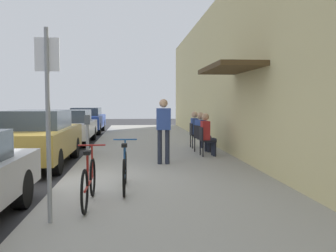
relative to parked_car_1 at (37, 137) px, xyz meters
The scene contains 17 objects.
ground_plane 2.87m from the parked_car_1, 66.57° to the right, with size 60.00×60.00×0.00m, color #2D2D30.
sidewalk_slab 3.47m from the parked_car_1, ahead, with size 4.50×32.00×0.12m, color #9E9B93.
building_facade 6.09m from the parked_car_1, ahead, with size 1.40×32.00×5.42m.
parked_car_1 is the anchor object (origin of this frame).
parked_car_2 5.34m from the parked_car_1, 90.00° to the left, with size 1.80×4.40×1.40m.
parked_car_3 10.64m from the parked_car_1, 90.00° to the left, with size 1.80×4.40×1.42m.
parking_meter 2.20m from the parked_car_1, 45.15° to the right, with size 0.12×0.10×1.32m.
street_sign 5.56m from the parked_car_1, 74.14° to the right, with size 0.32×0.06×2.60m.
bicycle_0 4.31m from the parked_car_1, 55.05° to the right, with size 0.46×1.71×0.90m.
bicycle_1 4.83m from the parked_car_1, 66.57° to the right, with size 0.46×1.71×0.90m.
cafe_chair_0 4.81m from the parked_car_1, ahead, with size 0.45×0.45×0.87m.
seated_patron_0 4.87m from the parked_car_1, ahead, with size 0.43×0.37×1.29m.
cafe_chair_1 4.97m from the parked_car_1, 15.92° to the left, with size 0.56×0.56×0.87m.
seated_patron_1 5.03m from the parked_car_1, 15.95° to the left, with size 0.51×0.46×1.29m.
cafe_chair_2 5.39m from the parked_car_1, 27.73° to the left, with size 0.45×0.45×0.87m.
seated_patron_2 5.45m from the parked_car_1, 27.45° to the left, with size 0.43×0.37×1.29m.
pedestrian_standing 3.51m from the parked_car_1, 12.56° to the right, with size 0.36×0.22×1.70m.
Camera 1 is at (1.53, -7.73, 1.75)m, focal length 39.33 mm.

